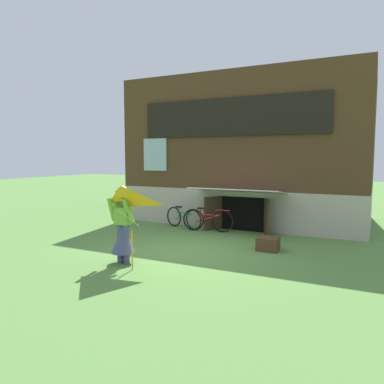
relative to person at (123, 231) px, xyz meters
name	(u,v)px	position (x,y,z in m)	size (l,w,h in m)	color
ground_plane	(185,251)	(0.71, 1.54, -0.71)	(60.00, 60.00, 0.00)	#56843D
log_house	(252,151)	(0.71, 6.79, 1.78)	(8.04, 5.63, 4.98)	#ADA393
person	(123,231)	(0.00, 0.00, 0.00)	(0.61, 0.53, 1.68)	#474C75
kite	(121,208)	(0.42, -0.59, 0.60)	(1.05, 1.13, 1.57)	orange
bicycle_red	(208,220)	(0.24, 3.92, -0.35)	(1.59, 0.30, 0.73)	black
bicycle_green	(184,218)	(-0.67, 4.05, -0.37)	(1.48, 0.47, 0.70)	black
wooden_crate	(268,244)	(2.52, 2.45, -0.55)	(0.51, 0.43, 0.33)	#4C331E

